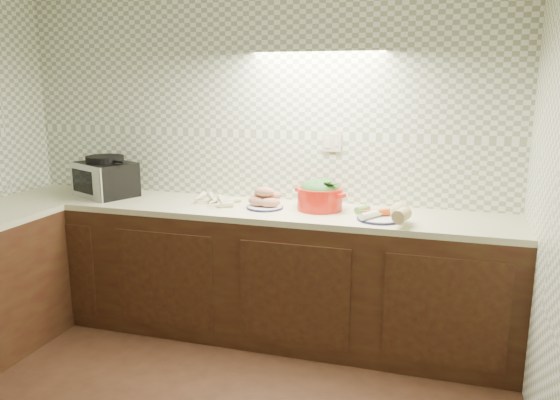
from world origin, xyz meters
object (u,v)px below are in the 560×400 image
(dutch_oven, at_px, (320,195))
(veg_plate, at_px, (388,214))
(toaster_oven, at_px, (105,177))
(sweet_potato_plate, at_px, (265,201))
(parsnip_pile, at_px, (214,201))
(onion_bowl, at_px, (264,198))

(dutch_oven, relative_size, veg_plate, 0.98)
(toaster_oven, distance_m, dutch_oven, 1.61)
(sweet_potato_plate, bearing_deg, parsnip_pile, -175.48)
(parsnip_pile, distance_m, onion_bowl, 0.35)
(toaster_oven, height_order, onion_bowl, toaster_oven)
(veg_plate, bearing_deg, parsnip_pile, 175.98)
(onion_bowl, bearing_deg, parsnip_pile, -154.70)
(parsnip_pile, xyz_separation_m, dutch_oven, (0.72, 0.09, 0.07))
(dutch_oven, xyz_separation_m, veg_plate, (0.46, -0.17, -0.06))
(sweet_potato_plate, height_order, veg_plate, sweet_potato_plate)
(toaster_oven, relative_size, veg_plate, 1.30)
(parsnip_pile, distance_m, dutch_oven, 0.73)
(parsnip_pile, bearing_deg, toaster_oven, 176.07)
(parsnip_pile, bearing_deg, onion_bowl, 25.30)
(toaster_oven, relative_size, sweet_potato_plate, 2.07)
(sweet_potato_plate, relative_size, dutch_oven, 0.64)
(dutch_oven, distance_m, veg_plate, 0.50)
(parsnip_pile, distance_m, sweet_potato_plate, 0.36)
(veg_plate, bearing_deg, sweet_potato_plate, 172.32)
(toaster_oven, xyz_separation_m, veg_plate, (2.07, -0.14, -0.09))
(sweet_potato_plate, xyz_separation_m, dutch_oven, (0.36, 0.06, 0.05))
(onion_bowl, bearing_deg, dutch_oven, -8.18)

